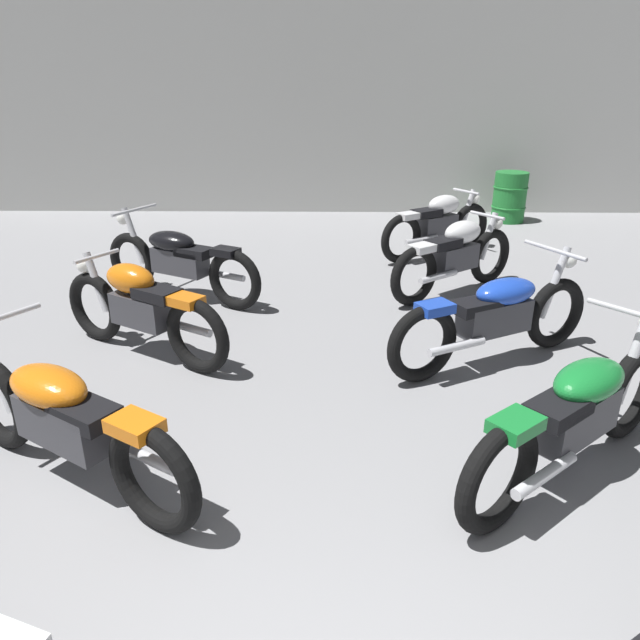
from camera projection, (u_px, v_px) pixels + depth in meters
name	position (u px, v px, depth m)	size (l,w,h in m)	color
back_wall	(326.00, 110.00, 10.58)	(13.08, 0.24, 3.60)	#B2B2AD
motorcycle_left_row_1	(63.00, 419.00, 3.56)	(1.90, 1.24, 0.97)	black
motorcycle_left_row_2	(141.00, 307.00, 5.26)	(1.75, 1.11, 0.88)	black
motorcycle_left_row_3	(179.00, 260.00, 6.66)	(1.97, 1.15, 0.97)	black
motorcycle_right_row_1	(576.00, 414.00, 3.62)	(1.75, 1.46, 0.97)	black
motorcycle_right_row_2	(496.00, 315.00, 5.11)	(1.97, 1.15, 0.97)	black
motorcycle_right_row_3	(456.00, 255.00, 6.80)	(1.63, 1.29, 0.88)	black
motorcycle_right_row_4	(438.00, 224.00, 8.27)	(1.69, 1.19, 0.88)	black
oil_drum	(510.00, 197.00, 10.27)	(0.59, 0.59, 0.85)	#1E722D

